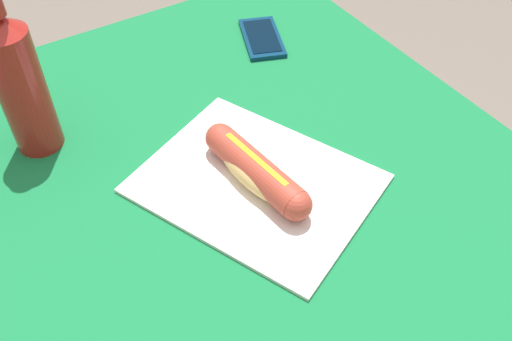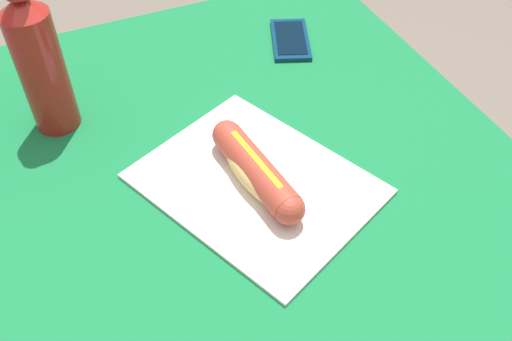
% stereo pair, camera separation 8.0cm
% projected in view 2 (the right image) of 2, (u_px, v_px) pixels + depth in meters
% --- Properties ---
extents(dining_table, '(1.01, 0.84, 0.76)m').
position_uv_depth(dining_table, '(244.00, 250.00, 0.93)').
color(dining_table, brown).
rests_on(dining_table, ground).
extents(paper_wrapper, '(0.39, 0.35, 0.01)m').
position_uv_depth(paper_wrapper, '(256.00, 184.00, 0.82)').
color(paper_wrapper, silver).
rests_on(paper_wrapper, dining_table).
extents(hot_dog, '(0.21, 0.07, 0.05)m').
position_uv_depth(hot_dog, '(256.00, 171.00, 0.80)').
color(hot_dog, '#DBB26B').
rests_on(hot_dog, paper_wrapper).
extents(cell_phone, '(0.15, 0.11, 0.01)m').
position_uv_depth(cell_phone, '(290.00, 40.00, 1.06)').
color(cell_phone, '#0A2D4C').
rests_on(cell_phone, dining_table).
extents(soda_bottle, '(0.07, 0.07, 0.26)m').
position_uv_depth(soda_bottle, '(40.00, 62.00, 0.83)').
color(soda_bottle, maroon).
rests_on(soda_bottle, dining_table).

